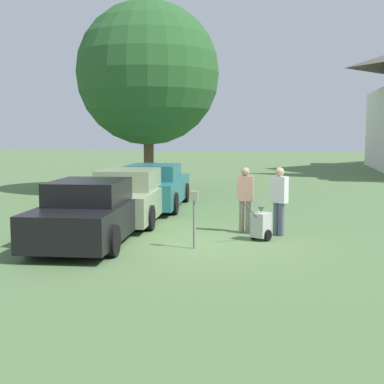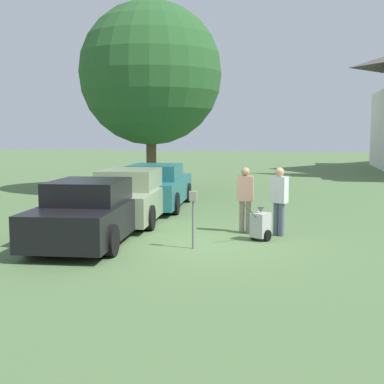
{
  "view_description": "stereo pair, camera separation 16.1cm",
  "coord_description": "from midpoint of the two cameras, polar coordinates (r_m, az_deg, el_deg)",
  "views": [
    {
      "loc": [
        2.25,
        -12.23,
        2.68
      ],
      "look_at": [
        -0.36,
        1.43,
        1.1
      ],
      "focal_mm": 50.0,
      "sensor_mm": 36.0,
      "label": 1
    },
    {
      "loc": [
        2.41,
        -12.2,
        2.68
      ],
      "look_at": [
        -0.36,
        1.43,
        1.1
      ],
      "focal_mm": 50.0,
      "sensor_mm": 36.0,
      "label": 2
    }
  ],
  "objects": [
    {
      "name": "ground_plane",
      "position": [
        12.72,
        0.03,
        -5.68
      ],
      "size": [
        120.0,
        120.0,
        0.0
      ],
      "primitive_type": "plane",
      "color": "#517042"
    },
    {
      "name": "person_supervisor",
      "position": [
        13.89,
        8.96,
        -0.5
      ],
      "size": [
        0.47,
        0.4,
        1.77
      ],
      "rotation": [
        0.0,
        0.0,
        2.63
      ],
      "color": "#515670",
      "rests_on": "ground_plane"
    },
    {
      "name": "parking_meter",
      "position": [
        12.19,
        -0.15,
        -1.78
      ],
      "size": [
        0.18,
        0.09,
        1.33
      ],
      "color": "slate",
      "rests_on": "ground_plane"
    },
    {
      "name": "parked_car_black",
      "position": [
        13.22,
        -11.03,
        -2.22
      ],
      "size": [
        2.32,
        5.05,
        1.52
      ],
      "rotation": [
        0.0,
        0.0,
        0.08
      ],
      "color": "black",
      "rests_on": "ground_plane"
    },
    {
      "name": "person_worker",
      "position": [
        14.24,
        5.37,
        -0.35
      ],
      "size": [
        0.42,
        0.23,
        1.74
      ],
      "rotation": [
        0.0,
        0.0,
        3.14
      ],
      "color": "gray",
      "rests_on": "ground_plane"
    },
    {
      "name": "shade_tree",
      "position": [
        23.84,
        -4.92,
        12.48
      ],
      "size": [
        6.21,
        6.21,
        8.29
      ],
      "color": "brown",
      "rests_on": "ground_plane"
    },
    {
      "name": "equipment_cart",
      "position": [
        13.32,
        7.0,
        -3.48
      ],
      "size": [
        0.63,
        0.97,
        1.0
      ],
      "rotation": [
        0.0,
        0.0,
        -0.47
      ],
      "color": "#B2B2AD",
      "rests_on": "ground_plane"
    },
    {
      "name": "parked_car_sage",
      "position": [
        16.15,
        -6.88,
        -0.54
      ],
      "size": [
        2.25,
        5.14,
        1.56
      ],
      "rotation": [
        0.0,
        0.0,
        0.08
      ],
      "color": "gray",
      "rests_on": "ground_plane"
    },
    {
      "name": "parked_car_teal",
      "position": [
        18.86,
        -4.26,
        0.5
      ],
      "size": [
        2.34,
        5.16,
        1.53
      ],
      "rotation": [
        0.0,
        0.0,
        0.08
      ],
      "color": "#23666B",
      "rests_on": "ground_plane"
    }
  ]
}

